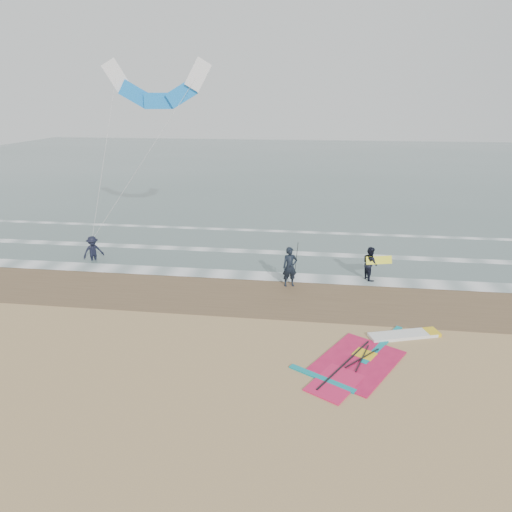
# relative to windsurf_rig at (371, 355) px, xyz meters

# --- Properties ---
(ground) EXTENTS (120.00, 120.00, 0.00)m
(ground) POSITION_rel_windsurf_rig_xyz_m (-2.61, -1.24, -0.04)
(ground) COLOR tan
(ground) RESTS_ON ground
(sea_water) EXTENTS (120.00, 80.00, 0.02)m
(sea_water) POSITION_rel_windsurf_rig_xyz_m (-2.61, 46.76, -0.02)
(sea_water) COLOR #47605E
(sea_water) RESTS_ON ground
(wet_sand_band) EXTENTS (120.00, 5.00, 0.01)m
(wet_sand_band) POSITION_rel_windsurf_rig_xyz_m (-2.61, 4.76, -0.03)
(wet_sand_band) COLOR brown
(wet_sand_band) RESTS_ON ground
(foam_waterline) EXTENTS (120.00, 9.15, 0.02)m
(foam_waterline) POSITION_rel_windsurf_rig_xyz_m (-2.61, 9.21, -0.01)
(foam_waterline) COLOR white
(foam_waterline) RESTS_ON ground
(windsurf_rig) EXTENTS (5.59, 5.29, 0.13)m
(windsurf_rig) POSITION_rel_windsurf_rig_xyz_m (0.00, 0.00, 0.00)
(windsurf_rig) COLOR white
(windsurf_rig) RESTS_ON ground
(person_standing) EXTENTS (0.82, 0.67, 1.94)m
(person_standing) POSITION_rel_windsurf_rig_xyz_m (-3.27, 5.93, 0.93)
(person_standing) COLOR black
(person_standing) RESTS_ON ground
(person_walking) EXTENTS (0.92, 1.01, 1.70)m
(person_walking) POSITION_rel_windsurf_rig_xyz_m (0.61, 7.26, 0.81)
(person_walking) COLOR black
(person_walking) RESTS_ON ground
(person_wading) EXTENTS (1.27, 1.26, 1.76)m
(person_wading) POSITION_rel_windsurf_rig_xyz_m (-14.27, 8.07, 0.84)
(person_wading) COLOR black
(person_wading) RESTS_ON ground
(held_pole) EXTENTS (0.17, 0.86, 1.82)m
(held_pole) POSITION_rel_windsurf_rig_xyz_m (-2.97, 5.93, 1.39)
(held_pole) COLOR black
(held_pole) RESTS_ON ground
(carried_kiteboard) EXTENTS (1.30, 0.51, 0.39)m
(carried_kiteboard) POSITION_rel_windsurf_rig_xyz_m (1.01, 7.16, 1.04)
(carried_kiteboard) COLOR yellow
(carried_kiteboard) RESTS_ON ground
(surf_kite) EXTENTS (6.32, 3.31, 9.47)m
(surf_kite) POSITION_rel_windsurf_rig_xyz_m (-11.03, 11.14, 9.02)
(surf_kite) COLOR white
(surf_kite) RESTS_ON ground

